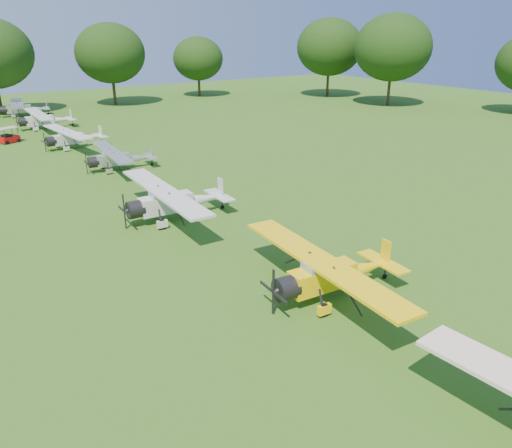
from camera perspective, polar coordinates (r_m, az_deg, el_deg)
The scene contains 9 objects.
ground at distance 28.56m, azimuth -4.77°, elevation -2.36°, with size 160.00×160.00×0.00m, color #245314.
tree_belt at distance 28.38m, azimuth 1.01°, elevation 14.45°, with size 137.36×130.27×14.52m.
aircraft_2 at distance 22.94m, azimuth 8.63°, elevation -5.40°, with size 6.82×10.88×2.14m.
aircraft_3 at distance 32.29m, azimuth -9.40°, elevation 2.78°, with size 7.11×11.31×2.23m.
aircraft_4 at distance 44.92m, azimuth -15.46°, elevation 7.36°, with size 5.97×9.51×1.87m.
aircraft_5 at distance 54.71m, azimuth -20.21°, elevation 9.34°, with size 6.25×9.95×1.95m.
aircraft_6 at distance 66.67m, azimuth -23.09°, elevation 11.02°, with size 6.63×10.54×2.08m.
aircraft_7 at distance 77.38m, azimuth -25.13°, elevation 11.96°, with size 6.57×10.41×2.04m.
golf_cart at distance 59.94m, azimuth -26.40°, elevation 8.81°, with size 2.18×1.79×1.62m.
Camera 1 is at (-12.71, -22.80, 11.59)m, focal length 35.00 mm.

